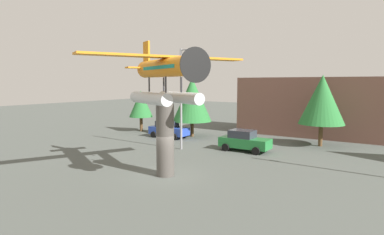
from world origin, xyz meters
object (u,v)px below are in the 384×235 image
object	(u,v)px
storefront_building	(316,106)
tree_west	(141,104)
streetlight_primary	(183,92)
tree_center_back	(322,100)
floatplane_monument	(166,76)
tree_east	(192,100)
car_mid_green	(244,141)
display_pedestal	(165,140)
car_near_blue	(168,129)

from	to	relation	value
storefront_building	tree_west	xyz separation A→B (m)	(-17.65, -9.10, 0.09)
streetlight_primary	tree_center_back	xyz separation A→B (m)	(9.56, 8.00, -0.71)
floatplane_monument	tree_east	xyz separation A→B (m)	(-6.73, 13.18, -2.19)
car_mid_green	display_pedestal	bearing A→B (deg)	-96.69
car_near_blue	tree_west	world-z (taller)	tree_west
display_pedestal	streetlight_primary	world-z (taller)	streetlight_primary
floatplane_monument	tree_center_back	xyz separation A→B (m)	(5.88, 15.09, -1.92)
streetlight_primary	tree_east	xyz separation A→B (m)	(-3.05, 6.08, -0.98)
display_pedestal	tree_west	world-z (taller)	tree_west
streetlight_primary	tree_center_back	size ratio (longest dim) A/B	1.33
storefront_building	tree_east	xyz separation A→B (m)	(-10.60, -8.88, 0.79)
streetlight_primary	tree_center_back	distance (m)	12.49
car_mid_green	storefront_building	size ratio (longest dim) A/B	0.27
tree_east	floatplane_monument	bearing A→B (deg)	-62.93
display_pedestal	storefront_building	bearing A→B (deg)	79.73
storefront_building	streetlight_primary	bearing A→B (deg)	-116.79
car_near_blue	storefront_building	xyz separation A→B (m)	(12.29, 10.82, 2.26)
streetlight_primary	tree_east	world-z (taller)	streetlight_primary
floatplane_monument	car_near_blue	size ratio (longest dim) A/B	2.33
car_near_blue	streetlight_primary	bearing A→B (deg)	-41.22
display_pedestal	car_near_blue	bearing A→B (deg)	126.60
tree_west	car_mid_green	bearing A→B (deg)	-13.63
floatplane_monument	tree_center_back	world-z (taller)	floatplane_monument
car_mid_green	tree_east	xyz separation A→B (m)	(-7.71, 3.79, 3.05)
car_near_blue	tree_east	bearing A→B (deg)	48.89
floatplane_monument	storefront_building	xyz separation A→B (m)	(3.87, 22.06, -2.99)
car_mid_green	tree_center_back	size ratio (longest dim) A/B	0.65
car_mid_green	tree_center_back	xyz separation A→B (m)	(4.90, 5.71, 3.33)
storefront_building	tree_east	bearing A→B (deg)	-140.05
car_near_blue	storefront_building	size ratio (longest dim) A/B	0.27
car_near_blue	tree_center_back	size ratio (longest dim) A/B	0.65
storefront_building	tree_east	size ratio (longest dim) A/B	2.53
tree_east	tree_west	bearing A→B (deg)	-178.26
car_near_blue	tree_west	distance (m)	6.10
display_pedestal	tree_center_back	xyz separation A→B (m)	(6.00, 15.03, 1.98)
tree_center_back	floatplane_monument	bearing A→B (deg)	-111.28
floatplane_monument	tree_west	distance (m)	19.14
car_mid_green	streetlight_primary	xyz separation A→B (m)	(-4.66, -2.29, 4.04)
display_pedestal	streetlight_primary	bearing A→B (deg)	116.90
display_pedestal	tree_center_back	size ratio (longest dim) A/B	0.69
tree_west	tree_east	bearing A→B (deg)	1.74
storefront_building	floatplane_monument	bearing A→B (deg)	-99.95
car_mid_green	tree_center_back	bearing A→B (deg)	49.35
display_pedestal	floatplane_monument	world-z (taller)	floatplane_monument
tree_west	tree_east	xyz separation A→B (m)	(7.05, 0.21, 0.70)
car_mid_green	streetlight_primary	bearing A→B (deg)	-153.83
car_near_blue	tree_center_back	world-z (taller)	tree_center_back
floatplane_monument	tree_west	bearing A→B (deg)	163.41
floatplane_monument	streetlight_primary	xyz separation A→B (m)	(-3.69, 7.09, -1.21)
floatplane_monument	car_near_blue	xyz separation A→B (m)	(-8.42, 11.24, -5.25)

